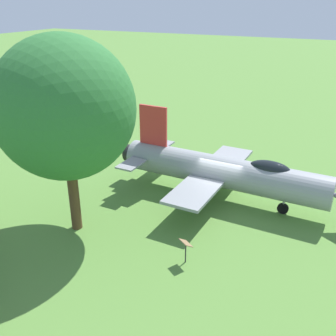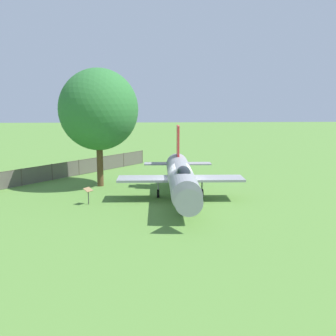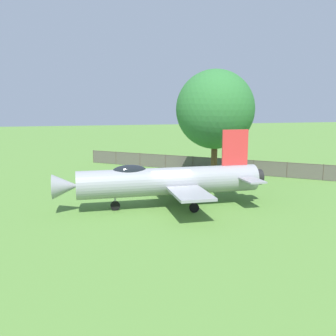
# 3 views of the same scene
# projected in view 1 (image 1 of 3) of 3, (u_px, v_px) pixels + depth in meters

# --- Properties ---
(ground_plane) EXTENTS (200.00, 200.00, 0.00)m
(ground_plane) POSITION_uv_depth(u_px,v_px,m) (221.00, 199.00, 22.61)
(ground_plane) COLOR #568438
(display_jet) EXTENTS (13.77, 8.92, 4.98)m
(display_jet) POSITION_uv_depth(u_px,v_px,m) (229.00, 173.00, 21.74)
(display_jet) COLOR gray
(display_jet) RESTS_ON ground_plane
(shade_tree) EXTENTS (6.48, 6.32, 9.47)m
(shade_tree) POSITION_uv_depth(u_px,v_px,m) (64.00, 109.00, 17.31)
(shade_tree) COLOR brown
(shade_tree) RESTS_ON ground_plane
(info_plaque) EXTENTS (0.72, 0.67, 1.14)m
(info_plaque) POSITION_uv_depth(u_px,v_px,m) (186.00, 246.00, 16.87)
(info_plaque) COLOR #333333
(info_plaque) RESTS_ON ground_plane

